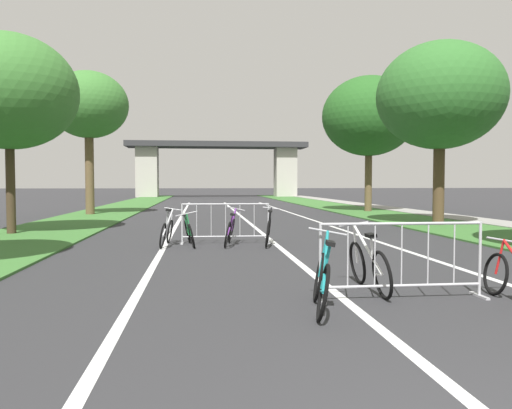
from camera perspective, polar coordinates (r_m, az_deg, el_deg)
grass_verge_left at (r=29.32m, az=-16.06°, el=-0.66°), size 3.42×66.46×0.05m
grass_verge_right at (r=30.21m, az=10.50°, el=-0.51°), size 3.42×66.46×0.05m
sidewalk_path_right at (r=31.05m, az=15.02°, el=-0.45°), size 1.69×66.46×0.08m
lane_stripe_center at (r=21.05m, az=-1.13°, el=-1.82°), size 0.14×38.45×0.01m
lane_stripe_right_lane at (r=21.49m, az=6.40°, el=-1.74°), size 0.14×38.45×0.01m
lane_stripe_left_lane at (r=20.98m, az=-8.85°, el=-1.86°), size 0.14×38.45×0.01m
overpass_bridge at (r=56.70m, az=-4.46°, el=5.07°), size 20.21×4.05×6.19m
tree_left_pine_near at (r=17.04m, az=-26.52°, el=11.48°), size 4.08×4.08×6.06m
tree_left_cypress_far at (r=26.06m, az=-18.66°, el=10.69°), size 3.84×3.84×7.04m
tree_right_oak_near at (r=19.76m, az=20.37°, el=11.56°), size 4.59×4.59×6.72m
tree_right_maple_mid at (r=28.05m, az=12.84°, el=9.83°), size 5.08×5.08×7.37m
crowd_barrier_nearest at (r=7.08m, az=16.36°, el=-6.24°), size 2.32×0.45×1.05m
crowd_barrier_second at (r=13.03m, az=-3.51°, el=-2.20°), size 2.33×0.48×1.05m
bicycle_black_0 at (r=12.59m, az=1.43°, el=-3.02°), size 0.57×1.67×0.96m
bicycle_white_1 at (r=7.46m, az=12.80°, el=-6.89°), size 0.46×1.72×0.99m
bicycle_purple_2 at (r=12.60m, az=-3.01°, el=-3.05°), size 0.65×1.67×0.97m
bicycle_green_3 at (r=12.64m, az=-7.70°, el=-3.13°), size 0.53×1.69×0.91m
bicycle_teal_5 at (r=6.24m, az=7.53°, el=-8.67°), size 0.67×1.64×1.00m
bicycle_silver_6 at (r=12.67m, az=-10.20°, el=-3.07°), size 0.51×1.71×0.95m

